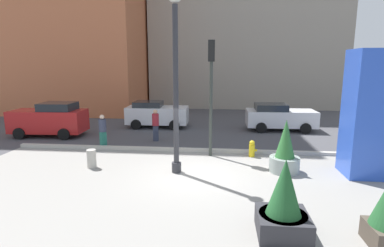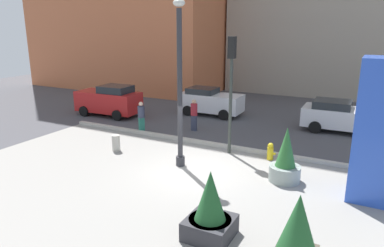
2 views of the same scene
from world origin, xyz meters
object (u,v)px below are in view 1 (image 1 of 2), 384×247
Objects in this scene: art_pillar_blue at (368,114)px; car_intersection at (50,119)px; pedestrian_by_curb at (156,124)px; lamp_post at (176,90)px; potted_plant_curbside at (285,152)px; traffic_light_corner at (211,80)px; concrete_bollard at (92,159)px; car_passing_lane at (279,117)px; potted_plant_near_left at (284,204)px; fire_hydrant at (252,149)px; car_far_lane at (156,114)px; pedestrian_crossing at (103,130)px.

art_pillar_blue reaches higher than car_intersection.
lamp_post is at bearing -68.82° from pedestrian_by_curb.
car_intersection is (-8.10, 5.27, -2.18)m from lamp_post.
lamp_post reaches higher than potted_plant_curbside.
lamp_post is 2.61m from traffic_light_corner.
traffic_light_corner is (4.64, 2.13, 3.03)m from concrete_bollard.
potted_plant_curbside is at bearing -32.34° from traffic_light_corner.
lamp_post reaches higher than car_intersection.
potted_plant_curbside reaches higher than car_passing_lane.
traffic_light_corner is at bearing 24.65° from concrete_bollard.
pedestrian_by_curb is at bearing 119.80° from potted_plant_near_left.
fire_hydrant is 0.44× the size of pedestrian_by_curb.
concrete_bollard is (-10.40, -0.25, -1.93)m from art_pillar_blue.
fire_hydrant is 0.15× the size of traffic_light_corner.
potted_plant_curbside is 1.07× the size of potted_plant_near_left.
car_far_lane is (-5.80, 12.47, 0.08)m from potted_plant_near_left.
car_passing_lane is at bearing 55.79° from traffic_light_corner.
art_pillar_blue is 2.25× the size of potted_plant_curbside.
potted_plant_curbside is 4.63m from potted_plant_near_left.
fire_hydrant is at bearing 18.34° from concrete_bollard.
lamp_post is 9.08m from car_far_lane.
lamp_post is 1.40× the size of art_pillar_blue.
art_pillar_blue is (6.95, 0.43, -0.84)m from lamp_post.
traffic_light_corner reaches higher than potted_plant_near_left.
concrete_bollard is (-7.55, -0.29, -0.43)m from potted_plant_curbside.
art_pillar_blue is at bearing -26.17° from pedestrian_by_curb.
car_intersection is (-11.16, 2.94, 0.60)m from fire_hydrant.
potted_plant_near_left is (-0.89, -4.54, -0.02)m from potted_plant_curbside.
car_intersection is at bearing 165.26° from fire_hydrant.
potted_plant_near_left is at bearing -39.53° from car_intersection.
car_intersection is 4.52m from pedestrian_crossing.
car_far_lane is 6.35m from car_intersection.
traffic_light_corner is (1.20, 2.31, 0.26)m from lamp_post.
pedestrian_by_curb is (-5.06, 8.83, 0.16)m from potted_plant_near_left.
car_intersection is (-15.06, 4.83, -1.34)m from art_pillar_blue.
art_pillar_blue is 6.15m from traffic_light_corner.
pedestrian_crossing is (-7.18, 0.78, 0.55)m from fire_hydrant.
lamp_post is 5.70m from potted_plant_near_left.
fire_hydrant is 11.55m from car_intersection.
lamp_post is 4.75m from potted_plant_curbside.
potted_plant_curbside reaches higher than car_far_lane.
car_far_lane reaches higher than concrete_bollard.
traffic_light_corner is at bearing -179.30° from fire_hydrant.
pedestrian_by_curb is (-4.90, 2.42, 0.58)m from fire_hydrant.
fire_hydrant is 7.24m from pedestrian_crossing.
lamp_post is 1.27× the size of traffic_light_corner.
car_passing_lane is at bearing 102.35° from art_pillar_blue.
concrete_bollard is 0.45× the size of pedestrian_crossing.
fire_hydrant is at bearing -26.35° from pedestrian_by_curb.
concrete_bollard is 0.18× the size of car_intersection.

